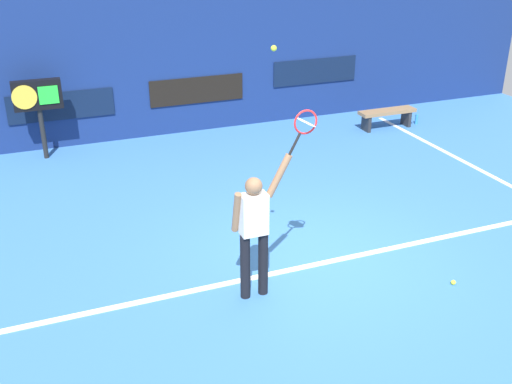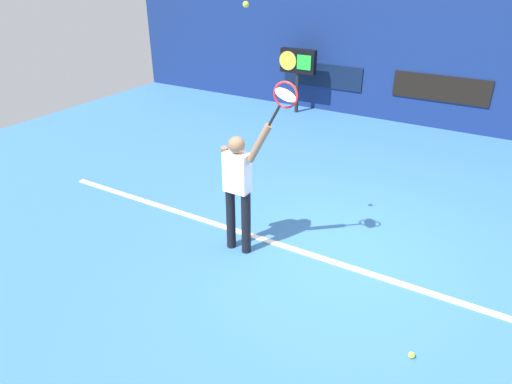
# 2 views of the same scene
# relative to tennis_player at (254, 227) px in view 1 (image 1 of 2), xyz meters

# --- Properties ---
(ground_plane) EXTENTS (18.00, 18.00, 0.00)m
(ground_plane) POSITION_rel_tennis_player_xyz_m (1.26, 0.56, -1.01)
(ground_plane) COLOR #3870B2
(back_wall) EXTENTS (18.00, 0.20, 3.13)m
(back_wall) POSITION_rel_tennis_player_xyz_m (1.26, 6.93, 0.56)
(back_wall) COLOR navy
(back_wall) RESTS_ON ground_plane
(sponsor_banner_center) EXTENTS (2.20, 0.03, 0.60)m
(sponsor_banner_center) POSITION_rel_tennis_player_xyz_m (1.26, 6.81, -0.04)
(sponsor_banner_center) COLOR black
(sponsor_banner_portside) EXTENTS (2.20, 0.03, 0.60)m
(sponsor_banner_portside) POSITION_rel_tennis_player_xyz_m (-1.74, 6.81, -0.09)
(sponsor_banner_portside) COLOR #0C1933
(sponsor_banner_starboard) EXTENTS (2.20, 0.03, 0.60)m
(sponsor_banner_starboard) POSITION_rel_tennis_player_xyz_m (4.26, 6.81, 0.14)
(sponsor_banner_starboard) COLOR #0C1933
(court_baseline) EXTENTS (10.00, 0.10, 0.01)m
(court_baseline) POSITION_rel_tennis_player_xyz_m (1.26, 0.37, -1.00)
(court_baseline) COLOR white
(court_baseline) RESTS_ON ground_plane
(court_sideline) EXTENTS (0.10, 7.00, 0.01)m
(court_sideline) POSITION_rel_tennis_player_xyz_m (5.75, 2.56, -1.00)
(court_sideline) COLOR white
(court_sideline) RESTS_ON ground_plane
(tennis_player) EXTENTS (0.76, 0.31, 1.94)m
(tennis_player) POSITION_rel_tennis_player_xyz_m (0.00, 0.00, 0.00)
(tennis_player) COLOR black
(tennis_player) RESTS_ON ground_plane
(tennis_racket) EXTENTS (0.43, 0.27, 0.61)m
(tennis_racket) POSITION_rel_tennis_player_xyz_m (0.65, -0.00, 1.28)
(tennis_racket) COLOR black
(tennis_ball) EXTENTS (0.07, 0.07, 0.07)m
(tennis_ball) POSITION_rel_tennis_player_xyz_m (0.20, -0.09, 2.24)
(tennis_ball) COLOR #CCE033
(scoreboard_clock) EXTENTS (0.96, 0.20, 1.64)m
(scoreboard_clock) POSITION_rel_tennis_player_xyz_m (-2.20, 6.27, 0.26)
(scoreboard_clock) COLOR black
(scoreboard_clock) RESTS_ON ground_plane
(court_bench) EXTENTS (1.40, 0.36, 0.45)m
(court_bench) POSITION_rel_tennis_player_xyz_m (5.46, 5.35, -0.67)
(court_bench) COLOR olive
(court_bench) RESTS_ON ground_plane
(water_bottle) EXTENTS (0.07, 0.07, 0.24)m
(water_bottle) POSITION_rel_tennis_player_xyz_m (6.31, 5.35, -0.89)
(water_bottle) COLOR #338CD8
(water_bottle) RESTS_ON ground_plane
(spare_ball) EXTENTS (0.07, 0.07, 0.07)m
(spare_ball) POSITION_rel_tennis_player_xyz_m (2.61, -0.78, -0.98)
(spare_ball) COLOR #CCE033
(spare_ball) RESTS_ON ground_plane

